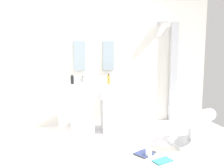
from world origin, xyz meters
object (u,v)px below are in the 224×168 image
at_px(pedestal_sink_right, 113,104).
at_px(soap_bottle_amber, 109,79).
at_px(magazine_navy, 144,154).
at_px(soap_bottle_black, 72,80).
at_px(magazine_charcoal, 146,153).
at_px(magazine_teal, 163,161).
at_px(shower_column, 173,70).
at_px(soap_bottle_grey, 83,80).
at_px(coffee_mug, 149,153).
at_px(pedestal_sink_left, 82,105).
at_px(lounge_chair, 190,123).

height_order(pedestal_sink_right, soap_bottle_amber, soap_bottle_amber).
height_order(magazine_navy, soap_bottle_black, soap_bottle_black).
height_order(pedestal_sink_right, magazine_charcoal, pedestal_sink_right).
bearing_deg(magazine_teal, magazine_navy, 105.25).
bearing_deg(magazine_charcoal, shower_column, 18.90).
bearing_deg(soap_bottle_grey, pedestal_sink_right, -13.14).
bearing_deg(magazine_navy, soap_bottle_black, 99.10).
height_order(shower_column, magazine_charcoal, shower_column).
bearing_deg(coffee_mug, pedestal_sink_left, 124.54).
xyz_separation_m(lounge_chair, magazine_teal, (-0.64, -0.46, -0.33)).
height_order(magazine_charcoal, soap_bottle_amber, soap_bottle_amber).
distance_m(magazine_teal, soap_bottle_amber, 1.62).
relative_size(soap_bottle_black, soap_bottle_grey, 1.28).
xyz_separation_m(coffee_mug, soap_bottle_black, (-0.98, 1.18, 0.90)).
height_order(shower_column, lounge_chair, shower_column).
xyz_separation_m(soap_bottle_amber, soap_bottle_grey, (-0.42, 0.28, -0.03)).
bearing_deg(soap_bottle_black, pedestal_sink_right, 1.42).
xyz_separation_m(pedestal_sink_left, coffee_mug, (0.83, -1.20, -0.44)).
relative_size(pedestal_sink_right, soap_bottle_grey, 7.93).
bearing_deg(soap_bottle_amber, lounge_chair, -33.37).
height_order(shower_column, soap_bottle_amber, shower_column).
bearing_deg(pedestal_sink_right, magazine_charcoal, -77.63).
height_order(soap_bottle_black, soap_bottle_amber, soap_bottle_amber).
bearing_deg(lounge_chair, soap_bottle_grey, 146.55).
xyz_separation_m(pedestal_sink_right, soap_bottle_black, (-0.72, -0.02, 0.46)).
bearing_deg(soap_bottle_amber, magazine_charcoal, -69.89).
distance_m(lounge_chair, soap_bottle_amber, 1.50).
bearing_deg(magazine_teal, soap_bottle_grey, 101.71).
xyz_separation_m(soap_bottle_black, soap_bottle_amber, (0.62, -0.14, 0.01)).
bearing_deg(magazine_navy, pedestal_sink_right, 69.65).
height_order(coffee_mug, soap_bottle_amber, soap_bottle_amber).
bearing_deg(soap_bottle_black, soap_bottle_amber, -12.85).
bearing_deg(soap_bottle_grey, shower_column, 7.91).
bearing_deg(shower_column, soap_bottle_black, -169.00).
xyz_separation_m(magazine_teal, coffee_mug, (-0.13, 0.17, 0.04)).
distance_m(soap_bottle_black, soap_bottle_grey, 0.24).
xyz_separation_m(pedestal_sink_right, soap_bottle_grey, (-0.53, 0.12, 0.45)).
bearing_deg(lounge_chair, magazine_charcoal, -165.24).
xyz_separation_m(lounge_chair, magazine_charcoal, (-0.79, -0.21, -0.33)).
xyz_separation_m(pedestal_sink_right, magazine_charcoal, (0.24, -1.12, -0.48)).
relative_size(lounge_chair, soap_bottle_grey, 8.66).
bearing_deg(pedestal_sink_left, pedestal_sink_right, 0.00).
distance_m(shower_column, magazine_charcoal, 2.15).
xyz_separation_m(lounge_chair, soap_bottle_amber, (-1.14, 0.75, 0.62)).
relative_size(magazine_navy, soap_bottle_grey, 1.74).
height_order(magazine_teal, soap_bottle_amber, soap_bottle_amber).
height_order(pedestal_sink_left, soap_bottle_grey, soap_bottle_grey).
bearing_deg(pedestal_sink_left, soap_bottle_amber, -19.05).
bearing_deg(soap_bottle_grey, magazine_charcoal, -58.00).
bearing_deg(soap_bottle_amber, magazine_teal, -67.85).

